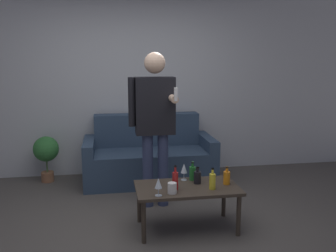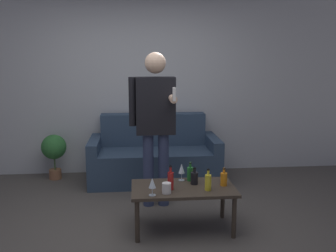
# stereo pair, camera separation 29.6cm
# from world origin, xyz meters

# --- Properties ---
(ground_plane) EXTENTS (16.00, 16.00, 0.00)m
(ground_plane) POSITION_xyz_m (0.00, 0.00, 0.00)
(ground_plane) COLOR #514C47
(wall_back) EXTENTS (8.00, 0.06, 2.70)m
(wall_back) POSITION_xyz_m (0.00, 2.15, 1.35)
(wall_back) COLOR silver
(wall_back) RESTS_ON ground_plane
(couch) EXTENTS (1.76, 0.83, 0.90)m
(couch) POSITION_xyz_m (0.24, 1.71, 0.32)
(couch) COLOR #334760
(couch) RESTS_ON ground_plane
(coffee_table) EXTENTS (1.01, 0.56, 0.44)m
(coffee_table) POSITION_xyz_m (0.44, 0.13, 0.39)
(coffee_table) COLOR #3D3328
(coffee_table) RESTS_ON ground_plane
(bottle_orange) EXTENTS (0.07, 0.07, 0.18)m
(bottle_orange) POSITION_xyz_m (0.84, 0.14, 0.51)
(bottle_orange) COLOR orange
(bottle_orange) RESTS_ON coffee_table
(bottle_green) EXTENTS (0.06, 0.06, 0.24)m
(bottle_green) POSITION_xyz_m (0.31, 0.07, 0.53)
(bottle_green) COLOR #B21E1E
(bottle_green) RESTS_ON coffee_table
(bottle_dark) EXTENTS (0.07, 0.07, 0.20)m
(bottle_dark) POSITION_xyz_m (0.53, 0.32, 0.52)
(bottle_dark) COLOR #23752D
(bottle_dark) RESTS_ON coffee_table
(bottle_yellow) EXTENTS (0.07, 0.07, 0.17)m
(bottle_yellow) POSITION_xyz_m (0.56, 0.21, 0.51)
(bottle_yellow) COLOR black
(bottle_yellow) RESTS_ON coffee_table
(bottle_red) EXTENTS (0.06, 0.06, 0.21)m
(bottle_red) POSITION_xyz_m (0.66, 0.02, 0.52)
(bottle_red) COLOR yellow
(bottle_red) RESTS_ON coffee_table
(wine_glass_near) EXTENTS (0.07, 0.07, 0.17)m
(wine_glass_near) POSITION_xyz_m (0.12, -0.07, 0.56)
(wine_glass_near) COLOR silver
(wine_glass_near) RESTS_ON coffee_table
(wine_glass_far) EXTENTS (0.07, 0.07, 0.18)m
(wine_glass_far) POSITION_xyz_m (0.45, 0.33, 0.56)
(wine_glass_far) COLOR silver
(wine_glass_far) RESTS_ON coffee_table
(cup_on_table) EXTENTS (0.08, 0.08, 0.10)m
(cup_on_table) POSITION_xyz_m (0.26, -0.03, 0.49)
(cup_on_table) COLOR white
(cup_on_table) RESTS_ON coffee_table
(person_standing_front) EXTENTS (0.51, 0.45, 1.75)m
(person_standing_front) POSITION_xyz_m (0.20, 0.78, 1.04)
(person_standing_front) COLOR navy
(person_standing_front) RESTS_ON ground_plane
(potted_plant) EXTENTS (0.34, 0.34, 0.63)m
(potted_plant) POSITION_xyz_m (-1.16, 1.86, 0.43)
(potted_plant) COLOR #936042
(potted_plant) RESTS_ON ground_plane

